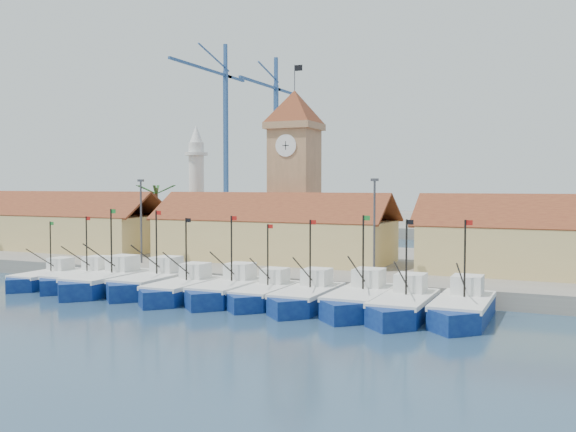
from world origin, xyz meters
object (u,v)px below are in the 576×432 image
at_px(clock_tower, 295,168).
at_px(minaret, 197,186).
at_px(boat_0, 45,280).
at_px(boat_5, 226,292).

bearing_deg(clock_tower, minaret, 172.39).
bearing_deg(clock_tower, boat_0, -125.01).
bearing_deg(minaret, clock_tower, -7.61).
bearing_deg(boat_0, boat_5, 0.53).
distance_m(boat_5, minaret, 32.70).
bearing_deg(boat_5, minaret, 126.52).
xyz_separation_m(boat_0, boat_5, (20.16, 0.19, 0.10)).
bearing_deg(clock_tower, boat_5, -80.92).
distance_m(boat_5, clock_tower, 26.08).
height_order(boat_0, clock_tower, clock_tower).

